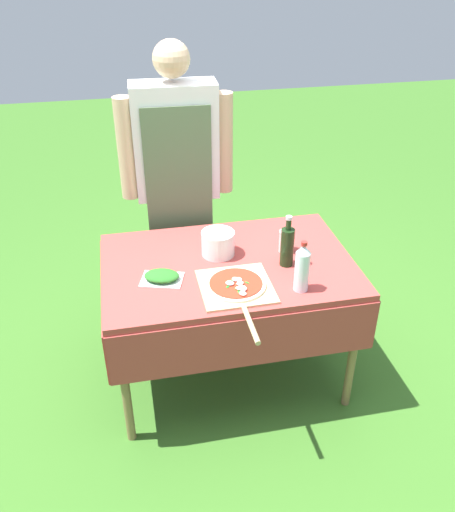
# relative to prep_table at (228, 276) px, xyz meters

# --- Properties ---
(ground_plane) EXTENTS (12.00, 12.00, 0.00)m
(ground_plane) POSITION_rel_prep_table_xyz_m (0.00, 0.00, -0.67)
(ground_plane) COLOR #386B23
(prep_table) EXTENTS (1.29, 0.87, 0.76)m
(prep_table) POSITION_rel_prep_table_xyz_m (0.00, 0.00, 0.00)
(prep_table) COLOR #A83D38
(prep_table) RESTS_ON ground
(person_cook) EXTENTS (0.65, 0.23, 1.74)m
(person_cook) POSITION_rel_prep_table_xyz_m (-0.17, 0.63, 0.35)
(person_cook) COLOR #70604C
(person_cook) RESTS_ON ground
(pizza_on_peel) EXTENTS (0.34, 0.59, 0.05)m
(pizza_on_peel) POSITION_rel_prep_table_xyz_m (-0.01, -0.24, 0.10)
(pizza_on_peel) COLOR #D1B27F
(pizza_on_peel) RESTS_ON prep_table
(oil_bottle) EXTENTS (0.07, 0.07, 0.27)m
(oil_bottle) POSITION_rel_prep_table_xyz_m (0.28, -0.08, 0.19)
(oil_bottle) COLOR black
(oil_bottle) RESTS_ON prep_table
(water_bottle) EXTENTS (0.07, 0.07, 0.26)m
(water_bottle) POSITION_rel_prep_table_xyz_m (0.29, -0.30, 0.21)
(water_bottle) COLOR silver
(water_bottle) RESTS_ON prep_table
(herb_container) EXTENTS (0.23, 0.19, 0.04)m
(herb_container) POSITION_rel_prep_table_xyz_m (-0.35, -0.09, 0.11)
(herb_container) COLOR silver
(herb_container) RESTS_ON prep_table
(mixing_tub) EXTENTS (0.17, 0.17, 0.13)m
(mixing_tub) POSITION_rel_prep_table_xyz_m (-0.03, 0.09, 0.15)
(mixing_tub) COLOR silver
(mixing_tub) RESTS_ON prep_table
(sauce_jar) EXTENTS (0.08, 0.08, 0.12)m
(sauce_jar) POSITION_rel_prep_table_xyz_m (0.32, 0.05, 0.14)
(sauce_jar) COLOR silver
(sauce_jar) RESTS_ON prep_table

